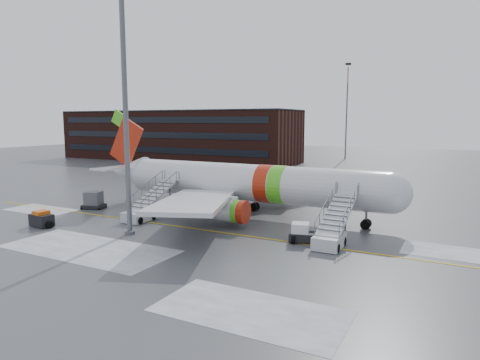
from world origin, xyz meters
The scene contains 10 objects.
ground centered at (0.00, 0.00, 0.00)m, with size 260.00×260.00×0.00m, color #494C4F.
airliner centered at (-1.16, 6.28, 3.42)m, with size 35.03×32.97×11.18m.
airstair_fwd centered at (10.47, -0.25, 1.06)m, with size 2.05×7.70×3.48m.
airstair_aft centered at (-8.65, -0.25, 1.06)m, with size 2.05×7.70×3.48m.
pushback_tug centered at (8.19, -0.44, 0.69)m, with size 3.03×2.57×1.57m.
uld_container centered at (-17.38, 1.38, 0.90)m, with size 2.78×2.39×1.92m.
baggage_tractor centered at (-15.35, -6.93, 0.64)m, with size 2.95×1.57×1.50m.
light_mast_near centered at (-6.13, -5.18, 14.32)m, with size 1.20×1.20×27.85m.
terminal_building centered at (-45.00, 54.98, 6.20)m, with size 62.00×16.11×12.30m.
light_mast_far_n centered at (-8.00, 78.00, 13.84)m, with size 1.20×1.20×24.25m.
Camera 1 is at (19.34, -32.92, 9.86)m, focal length 32.00 mm.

